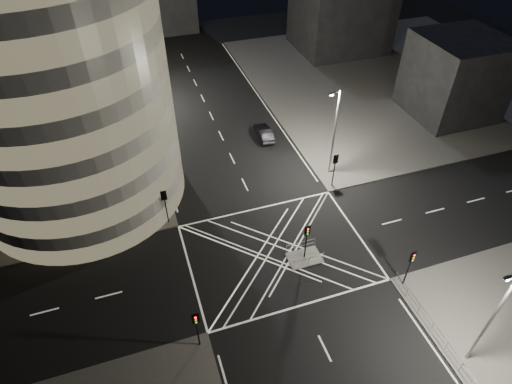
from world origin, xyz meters
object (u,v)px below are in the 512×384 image
object	(u,v)px
street_lamp_left_near	(146,149)
street_lamp_right_near	(493,316)
street_lamp_left_far	(127,71)
traffic_signal_nr	(411,262)
traffic_signal_fl	(165,201)
traffic_signal_island	(307,236)
traffic_signal_fr	(335,165)
sedan	(264,133)
traffic_signal_nl	(196,324)
street_lamp_right_far	(334,131)
central_island	(304,258)

from	to	relation	value
street_lamp_left_near	street_lamp_right_near	size ratio (longest dim) A/B	1.00
street_lamp_left_far	street_lamp_right_near	bearing A→B (deg)	-66.79
street_lamp_left_far	traffic_signal_nr	bearing A→B (deg)	-63.64
traffic_signal_fl	street_lamp_left_far	bearing A→B (deg)	91.57
traffic_signal_island	street_lamp_left_near	size ratio (longest dim) A/B	0.40
traffic_signal_fr	sedan	distance (m)	11.94
traffic_signal_nl	street_lamp_left_far	bearing A→B (deg)	90.99
traffic_signal_fr	traffic_signal_nr	bearing A→B (deg)	-90.00
traffic_signal_nl	street_lamp_right_near	xyz separation A→B (m)	(18.24, -7.20, 2.63)
traffic_signal_island	street_lamp_left_near	distance (m)	17.89
traffic_signal_nl	street_lamp_right_far	distance (m)	24.27
traffic_signal_fr	street_lamp_right_near	distance (m)	20.97
traffic_signal_fr	street_lamp_left_near	world-z (taller)	street_lamp_left_near
traffic_signal_fr	street_lamp_right_far	xyz separation A→B (m)	(0.64, 2.20, 2.63)
traffic_signal_island	street_lamp_left_far	world-z (taller)	street_lamp_left_far
sedan	street_lamp_right_far	bearing A→B (deg)	119.43
traffic_signal_nl	sedan	xyz separation A→B (m)	(13.73, 24.68, -2.19)
central_island	street_lamp_left_far	xyz separation A→B (m)	(-11.44, 31.50, 5.47)
traffic_signal_fr	traffic_signal_island	xyz separation A→B (m)	(-6.80, -8.30, 0.00)
traffic_signal_nr	street_lamp_left_far	xyz separation A→B (m)	(-18.24, 36.80, 2.63)
traffic_signal_fl	street_lamp_right_near	size ratio (longest dim) A/B	0.40
traffic_signal_nr	street_lamp_right_near	distance (m)	7.69
traffic_signal_fr	traffic_signal_island	bearing A→B (deg)	-129.33
traffic_signal_fl	traffic_signal_nr	size ratio (longest dim) A/B	1.00
street_lamp_left_near	sedan	bearing A→B (deg)	22.25
traffic_signal_island	street_lamp_left_far	distance (m)	33.61
central_island	street_lamp_left_far	distance (m)	33.95
central_island	traffic_signal_fr	distance (m)	11.10
central_island	street_lamp_right_near	xyz separation A→B (m)	(7.44, -12.50, 5.47)
street_lamp_right_near	sedan	bearing A→B (deg)	98.04
street_lamp_left_far	street_lamp_left_near	bearing A→B (deg)	-90.00
sedan	street_lamp_right_near	bearing A→B (deg)	100.57
central_island	street_lamp_right_far	world-z (taller)	street_lamp_right_far
traffic_signal_fl	street_lamp_left_far	xyz separation A→B (m)	(-0.64, 23.20, 2.63)
central_island	traffic_signal_nr	world-z (taller)	traffic_signal_nr
traffic_signal_nl	street_lamp_left_near	xyz separation A→B (m)	(-0.64, 18.80, 2.63)
traffic_signal_nr	street_lamp_right_near	world-z (taller)	street_lamp_right_near
street_lamp_right_near	traffic_signal_fl	bearing A→B (deg)	131.24
central_island	traffic_signal_nr	distance (m)	9.08
central_island	traffic_signal_nr	xyz separation A→B (m)	(6.80, -5.30, 2.84)
traffic_signal_fl	street_lamp_right_far	distance (m)	18.55
traffic_signal_island	street_lamp_left_far	xyz separation A→B (m)	(-11.44, 31.50, 2.63)
street_lamp_left_near	street_lamp_left_far	bearing A→B (deg)	90.00
traffic_signal_fr	traffic_signal_nr	world-z (taller)	same
traffic_signal_nr	traffic_signal_island	size ratio (longest dim) A/B	1.00
traffic_signal_nl	traffic_signal_nr	distance (m)	17.60
central_island	traffic_signal_nl	size ratio (longest dim) A/B	0.75
traffic_signal_nl	traffic_signal_fr	size ratio (longest dim) A/B	1.00
traffic_signal_fr	traffic_signal_island	world-z (taller)	same
street_lamp_right_far	street_lamp_right_near	distance (m)	23.00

